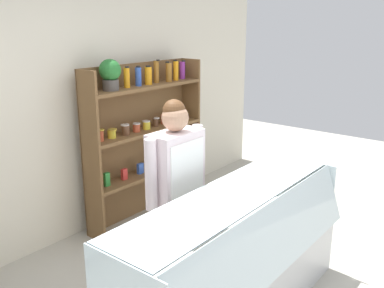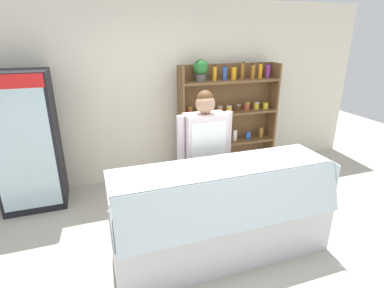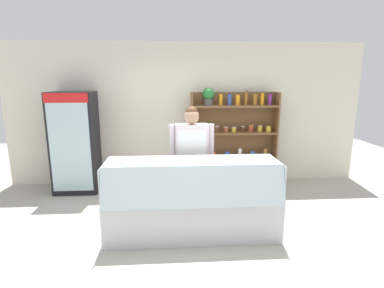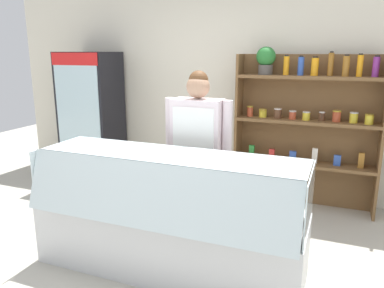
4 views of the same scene
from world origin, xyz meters
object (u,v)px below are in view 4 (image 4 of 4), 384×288
at_px(shelving_unit, 304,120).
at_px(deli_display_case, 168,234).
at_px(drinks_fridge, 92,118).
at_px(shop_clerk, 198,143).

bearing_deg(shelving_unit, deli_display_case, -115.40).
relative_size(drinks_fridge, shop_clerk, 1.10).
distance_m(drinks_fridge, deli_display_case, 2.69).
height_order(deli_display_case, shop_clerk, shop_clerk).
relative_size(drinks_fridge, shelving_unit, 0.97).
bearing_deg(drinks_fridge, deli_display_case, -40.74).
xyz_separation_m(shelving_unit, deli_display_case, (-0.87, -1.84, -0.73)).
xyz_separation_m(deli_display_case, shop_clerk, (0.04, 0.60, 0.66)).
xyz_separation_m(drinks_fridge, deli_display_case, (1.99, -1.72, -0.59)).
bearing_deg(shop_clerk, shelving_unit, 55.88).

